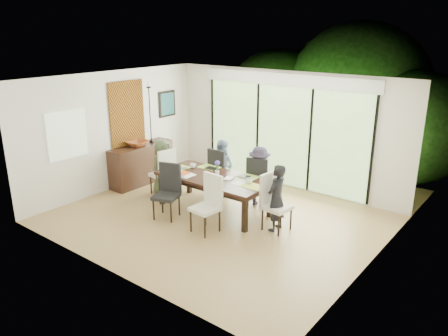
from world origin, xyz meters
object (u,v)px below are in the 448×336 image
Objects in this scene: person_right_end at (276,198)px; person_far_right at (259,176)px; table_top at (214,178)px; vase at (217,173)px; cup_b at (216,177)px; chair_far_left at (222,171)px; person_far_left at (222,167)px; person_left_end at (162,167)px; sideboard at (142,164)px; chair_right_end at (277,203)px; cup_a at (193,166)px; chair_near_right at (205,204)px; chair_left_end at (162,171)px; cup_c at (249,181)px; laptop at (180,169)px; chair_far_right at (260,180)px; bowl at (137,143)px; chair_near_left at (166,192)px.

person_right_end and person_far_right have the same top height.
vase is at bearing 45.00° from table_top.
vase is 0.18m from cup_b.
person_far_left is (0.00, -0.02, 0.09)m from chair_far_left.
sideboard is (-0.96, 0.23, -0.17)m from person_left_end.
chair_right_end is 3.95m from sideboard.
vase is at bearing 44.49° from person_far_right.
person_far_left is 10.40× the size of cup_a.
table_top is at bearing -90.66° from person_right_end.
person_far_left reaches higher than chair_near_right.
chair_right_end is 1.33m from chair_near_right.
chair_left_end is 9.17× the size of vase.
cup_a is (-2.20, 0.15, 0.24)m from chair_right_end.
person_far_right reaches higher than cup_c.
laptop is (0.65, -0.10, 0.21)m from chair_left_end.
cup_c is at bearing 7.13° from table_top.
person_far_right is 0.79m from cup_c.
cup_b is (1.65, -0.10, 0.24)m from chair_left_end.
table_top is 0.72m from cup_a.
person_left_end reaches higher than vase.
person_far_left is at bearing -15.11° from chair_far_right.
chair_far_right is at bearing 13.47° from bowl.
cup_b is 0.68m from cup_c.
chair_left_end and chair_far_left have the same top height.
chair_left_end is at bearing -180.00° from table_top.
person_left_end is 1.03m from bowl.
vase is at bearing -7.59° from cup_a.
chair_near_left is (1.00, -0.87, 0.00)m from chair_left_end.
chair_near_right is at bearing -18.87° from bowl.
chair_left_end is 0.85× the size of person_far_left.
person_left_end is at bearing 176.49° from cup_b.
chair_right_end is 8.87× the size of cup_c.
chair_near_right is at bearing -60.11° from table_top.
cup_c is at bearing 148.18° from chair_far_left.
table_top is at bearing 125.72° from chair_near_right.
chair_near_left is at bearing -135.67° from person_left_end.
table_top is 2.46m from sideboard.
person_far_right is at bearing 2.67° from laptop.
bowl is at bearing -88.00° from chair_left_end.
chair_far_right is 0.85× the size of person_right_end.
cup_c is 0.07× the size of sideboard.
sideboard is at bearing 10.11° from person_far_left.
chair_near_left reaches higher than cup_a.
person_far_left is (-1.00, -0.02, 0.09)m from chair_far_right.
person_far_left reaches higher than sideboard.
person_far_left is at bearing 72.38° from chair_right_end.
chair_left_end is 8.87× the size of cup_a.
person_far_left is 1.02m from laptop.
person_left_end is at bearing 162.11° from chair_near_right.
sideboard is 0.54m from bowl.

